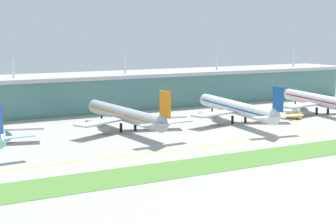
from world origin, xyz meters
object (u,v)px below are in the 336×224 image
object	(u,v)px
airliner_near_middle	(126,115)
airliner_farthest	(321,101)
airliner_far_middle	(237,108)
fuel_truck	(294,114)

from	to	relation	value
airliner_near_middle	airliner_farthest	bearing A→B (deg)	-2.50
airliner_farthest	airliner_far_middle	bearing A→B (deg)	-178.50
airliner_near_middle	airliner_far_middle	world-z (taller)	same
airliner_near_middle	airliner_far_middle	bearing A→B (deg)	-6.48
airliner_near_middle	fuel_truck	xyz separation A→B (m)	(80.16, -9.10, -4.19)
airliner_near_middle	airliner_far_middle	size ratio (longest dim) A/B	0.95
airliner_near_middle	airliner_farthest	xyz separation A→B (m)	(101.10, -4.41, -0.00)
airliner_far_middle	fuel_truck	size ratio (longest dim) A/B	9.38
airliner_far_middle	fuel_truck	distance (m)	30.14
airliner_near_middle	fuel_truck	distance (m)	80.78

